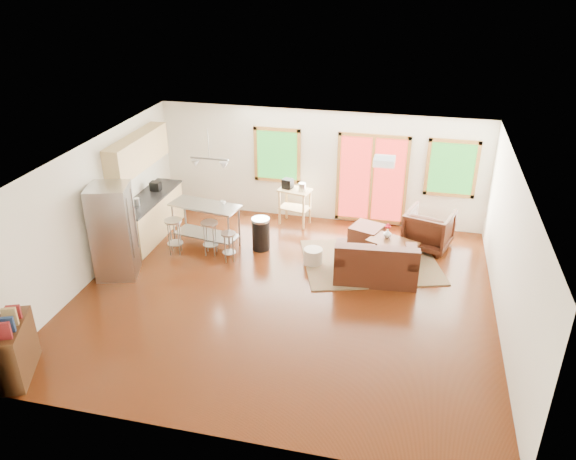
% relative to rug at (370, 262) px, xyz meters
% --- Properties ---
extents(floor, '(7.50, 7.00, 0.02)m').
position_rel_rug_xyz_m(floor, '(-1.43, -1.61, -0.02)').
color(floor, '#371507').
rests_on(floor, ground).
extents(ceiling, '(7.50, 7.00, 0.02)m').
position_rel_rug_xyz_m(ceiling, '(-1.43, -1.61, 2.60)').
color(ceiling, white).
rests_on(ceiling, ground).
extents(back_wall, '(7.50, 0.02, 2.60)m').
position_rel_rug_xyz_m(back_wall, '(-1.43, 1.90, 1.29)').
color(back_wall, white).
rests_on(back_wall, ground).
extents(left_wall, '(0.02, 7.00, 2.60)m').
position_rel_rug_xyz_m(left_wall, '(-5.19, -1.61, 1.29)').
color(left_wall, white).
rests_on(left_wall, ground).
extents(right_wall, '(0.02, 7.00, 2.60)m').
position_rel_rug_xyz_m(right_wall, '(2.33, -1.61, 1.29)').
color(right_wall, white).
rests_on(right_wall, ground).
extents(front_wall, '(7.50, 0.02, 2.60)m').
position_rel_rug_xyz_m(front_wall, '(-1.43, -5.12, 1.29)').
color(front_wall, white).
rests_on(front_wall, ground).
extents(window_left, '(1.10, 0.05, 1.30)m').
position_rel_rug_xyz_m(window_left, '(-2.43, 1.85, 1.49)').
color(window_left, '#194F17').
rests_on(window_left, back_wall).
extents(french_doors, '(1.60, 0.05, 2.10)m').
position_rel_rug_xyz_m(french_doors, '(-0.23, 1.85, 1.09)').
color(french_doors, '#A3221B').
rests_on(french_doors, back_wall).
extents(window_right, '(1.10, 0.05, 1.30)m').
position_rel_rug_xyz_m(window_right, '(1.47, 1.85, 1.49)').
color(window_right, '#194F17').
rests_on(window_right, back_wall).
extents(rug, '(3.17, 2.77, 0.03)m').
position_rel_rug_xyz_m(rug, '(0.00, 0.00, 0.00)').
color(rug, '#4B6240').
rests_on(rug, floor).
extents(loveseat, '(1.64, 1.03, 0.83)m').
position_rel_rug_xyz_m(loveseat, '(0.14, -0.65, 0.32)').
color(loveseat, black).
rests_on(loveseat, floor).
extents(coffee_table, '(1.13, 0.94, 0.39)m').
position_rel_rug_xyz_m(coffee_table, '(0.41, 0.28, 0.32)').
color(coffee_table, '#371F0E').
rests_on(coffee_table, floor).
extents(armchair, '(1.12, 1.08, 0.94)m').
position_rel_rug_xyz_m(armchair, '(1.11, 0.94, 0.46)').
color(armchair, black).
rests_on(armchair, floor).
extents(ottoman, '(0.79, 0.79, 0.41)m').
position_rel_rug_xyz_m(ottoman, '(-0.18, 0.82, 0.19)').
color(ottoman, black).
rests_on(ottoman, floor).
extents(pouf, '(0.50, 0.50, 0.33)m').
position_rel_rug_xyz_m(pouf, '(-1.13, -0.33, 0.15)').
color(pouf, beige).
rests_on(pouf, floor).
extents(vase, '(0.18, 0.19, 0.29)m').
position_rel_rug_xyz_m(vase, '(0.28, 0.42, 0.49)').
color(vase, silver).
rests_on(vase, coffee_table).
extents(cabinets, '(0.64, 2.24, 2.30)m').
position_rel_rug_xyz_m(cabinets, '(-4.91, 0.09, 0.91)').
color(cabinets, tan).
rests_on(cabinets, floor).
extents(refrigerator, '(0.92, 0.90, 1.85)m').
position_rel_rug_xyz_m(refrigerator, '(-4.77, -1.59, 0.91)').
color(refrigerator, '#B7BABC').
rests_on(refrigerator, floor).
extents(island, '(1.57, 0.85, 0.94)m').
position_rel_rug_xyz_m(island, '(-3.52, -0.02, 0.63)').
color(island, '#B7BABC').
rests_on(island, floor).
extents(cup, '(0.13, 0.12, 0.11)m').
position_rel_rug_xyz_m(cup, '(-3.14, 0.05, 0.99)').
color(cup, white).
rests_on(cup, island).
extents(bar_stool_a, '(0.44, 0.44, 0.77)m').
position_rel_rug_xyz_m(bar_stool_a, '(-4.04, -0.54, 0.56)').
color(bar_stool_a, '#B7BABC').
rests_on(bar_stool_a, floor).
extents(bar_stool_b, '(0.39, 0.39, 0.74)m').
position_rel_rug_xyz_m(bar_stool_b, '(-3.30, -0.41, 0.54)').
color(bar_stool_b, '#B7BABC').
rests_on(bar_stool_b, floor).
extents(bar_stool_c, '(0.39, 0.39, 0.63)m').
position_rel_rug_xyz_m(bar_stool_c, '(-2.83, -0.59, 0.46)').
color(bar_stool_c, '#B7BABC').
rests_on(bar_stool_c, floor).
extents(trash_can, '(0.50, 0.50, 0.71)m').
position_rel_rug_xyz_m(trash_can, '(-2.34, 0.05, 0.35)').
color(trash_can, black).
rests_on(trash_can, floor).
extents(kitchen_cart, '(0.79, 0.60, 1.08)m').
position_rel_rug_xyz_m(kitchen_cart, '(-1.93, 1.45, 0.73)').
color(kitchen_cart, tan).
rests_on(kitchen_cart, floor).
extents(bookshelf, '(0.73, 1.06, 1.17)m').
position_rel_rug_xyz_m(bookshelf, '(-4.77, -4.62, 0.44)').
color(bookshelf, '#371F0E').
rests_on(bookshelf, floor).
extents(ceiling_flush, '(0.35, 0.35, 0.12)m').
position_rel_rug_xyz_m(ceiling_flush, '(0.17, -1.01, 2.52)').
color(ceiling_flush, white).
rests_on(ceiling_flush, ceiling).
extents(pendant_light, '(0.80, 0.18, 0.79)m').
position_rel_rug_xyz_m(pendant_light, '(-3.33, -0.11, 1.88)').
color(pendant_light, gray).
rests_on(pendant_light, ceiling).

